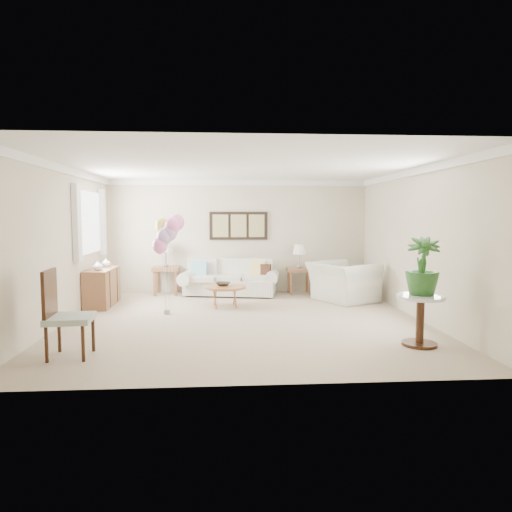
% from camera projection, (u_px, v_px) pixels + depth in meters
% --- Properties ---
extents(ground_plane, '(6.00, 6.00, 0.00)m').
position_uv_depth(ground_plane, '(244.00, 320.00, 7.77)').
color(ground_plane, tan).
extents(room_shell, '(6.04, 6.04, 2.60)m').
position_uv_depth(room_shell, '(238.00, 225.00, 7.71)').
color(room_shell, beige).
rests_on(room_shell, ground).
extents(wall_art_triptych, '(1.35, 0.06, 0.65)m').
position_uv_depth(wall_art_triptych, '(239.00, 226.00, 10.58)').
color(wall_art_triptych, black).
rests_on(wall_art_triptych, ground).
extents(sofa, '(2.34, 1.18, 0.81)m').
position_uv_depth(sofa, '(231.00, 281.00, 10.29)').
color(sofa, beige).
rests_on(sofa, ground).
extents(end_table_left, '(0.58, 0.53, 0.63)m').
position_uv_depth(end_table_left, '(166.00, 271.00, 10.33)').
color(end_table_left, brown).
rests_on(end_table_left, ground).
extents(end_table_right, '(0.54, 0.49, 0.59)m').
position_uv_depth(end_table_right, '(299.00, 272.00, 10.41)').
color(end_table_right, brown).
rests_on(end_table_right, ground).
extents(lamp_left, '(0.31, 0.31, 0.56)m').
position_uv_depth(lamp_left, '(166.00, 248.00, 10.29)').
color(lamp_left, gray).
rests_on(lamp_left, end_table_left).
extents(lamp_right, '(0.30, 0.30, 0.54)m').
position_uv_depth(lamp_right, '(299.00, 250.00, 10.37)').
color(lamp_right, gray).
rests_on(lamp_right, end_table_right).
extents(coffee_table, '(0.82, 0.82, 0.41)m').
position_uv_depth(coffee_table, '(225.00, 288.00, 8.90)').
color(coffee_table, '#AA6833').
rests_on(coffee_table, ground).
extents(decor_bowl, '(0.35, 0.35, 0.07)m').
position_uv_depth(decor_bowl, '(223.00, 284.00, 8.91)').
color(decor_bowl, '#2B2723').
rests_on(decor_bowl, coffee_table).
extents(armchair, '(1.53, 1.60, 0.81)m').
position_uv_depth(armchair, '(343.00, 282.00, 9.53)').
color(armchair, beige).
rests_on(armchair, ground).
extents(side_table, '(0.64, 0.64, 0.70)m').
position_uv_depth(side_table, '(420.00, 308.00, 6.22)').
color(side_table, silver).
rests_on(side_table, ground).
extents(potted_plant, '(0.56, 0.56, 0.80)m').
position_uv_depth(potted_plant, '(422.00, 266.00, 6.21)').
color(potted_plant, '#224919').
rests_on(potted_plant, side_table).
extents(accent_chair, '(0.58, 0.58, 1.11)m').
position_uv_depth(accent_chair, '(63.00, 312.00, 5.71)').
color(accent_chair, '#94A493').
rests_on(accent_chair, ground).
extents(credenza, '(0.46, 1.20, 0.74)m').
position_uv_depth(credenza, '(102.00, 287.00, 9.04)').
color(credenza, brown).
rests_on(credenza, ground).
extents(vase_white, '(0.23, 0.23, 0.19)m').
position_uv_depth(vase_white, '(98.00, 266.00, 8.67)').
color(vase_white, silver).
rests_on(vase_white, credenza).
extents(vase_sage, '(0.19, 0.19, 0.19)m').
position_uv_depth(vase_sage, '(106.00, 262.00, 9.27)').
color(vase_sage, silver).
rests_on(vase_sage, credenza).
extents(balloon_cluster, '(0.55, 0.49, 1.82)m').
position_uv_depth(balloon_cluster, '(168.00, 232.00, 8.11)').
color(balloon_cluster, gray).
rests_on(balloon_cluster, ground).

